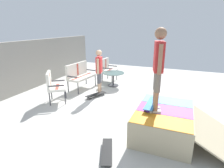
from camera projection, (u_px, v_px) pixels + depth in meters
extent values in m
cube|color=beige|center=(123.00, 107.00, 5.72)|extent=(12.00, 12.00, 0.10)
cube|color=gray|center=(23.00, 66.00, 6.85)|extent=(9.00, 0.20, 1.89)
cube|color=tan|center=(163.00, 122.00, 4.15)|extent=(1.70, 1.23, 0.60)
cube|color=orange|center=(161.00, 121.00, 3.56)|extent=(0.55, 1.18, 0.01)
cube|color=purple|center=(165.00, 110.00, 4.06)|extent=(0.55, 1.18, 0.01)
cube|color=#4C99D8|center=(167.00, 101.00, 4.56)|extent=(0.55, 1.18, 0.01)
cylinder|color=#B2B2B7|center=(139.00, 107.00, 4.28)|extent=(1.62, 0.06, 0.05)
cube|color=tan|center=(212.00, 132.00, 3.80)|extent=(1.65, 0.86, 0.50)
cylinder|color=#38383D|center=(78.00, 88.00, 6.63)|extent=(0.04, 0.04, 0.44)
cylinder|color=#38383D|center=(95.00, 80.00, 7.62)|extent=(0.04, 0.04, 0.44)
cylinder|color=#38383D|center=(68.00, 87.00, 6.83)|extent=(0.04, 0.04, 0.44)
cylinder|color=#38383D|center=(86.00, 79.00, 7.83)|extent=(0.04, 0.04, 0.44)
cube|color=silver|center=(82.00, 77.00, 7.15)|extent=(1.30, 0.66, 0.08)
cube|color=#B74738|center=(82.00, 76.00, 7.14)|extent=(1.21, 0.21, 0.00)
cube|color=silver|center=(77.00, 69.00, 7.16)|extent=(1.25, 0.19, 0.50)
cube|color=#B74738|center=(77.00, 69.00, 7.16)|extent=(0.11, 0.09, 0.46)
cube|color=#38383D|center=(72.00, 77.00, 6.59)|extent=(0.08, 0.47, 0.04)
cube|color=#38383D|center=(91.00, 70.00, 7.61)|extent=(0.08, 0.47, 0.04)
cylinder|color=#38383D|center=(112.00, 78.00, 7.96)|extent=(0.04, 0.04, 0.44)
cylinder|color=#38383D|center=(117.00, 75.00, 8.43)|extent=(0.04, 0.04, 0.44)
cylinder|color=#38383D|center=(103.00, 77.00, 8.15)|extent=(0.04, 0.04, 0.44)
cylinder|color=#38383D|center=(108.00, 74.00, 8.62)|extent=(0.04, 0.04, 0.44)
cube|color=silver|center=(110.00, 71.00, 8.21)|extent=(0.64, 0.57, 0.08)
cube|color=#B74738|center=(110.00, 70.00, 8.20)|extent=(0.58, 0.12, 0.00)
cube|color=silver|center=(105.00, 64.00, 8.22)|extent=(0.62, 0.10, 0.50)
cube|color=#B74738|center=(105.00, 64.00, 8.22)|extent=(0.10, 0.09, 0.46)
cube|color=#38383D|center=(107.00, 68.00, 7.91)|extent=(0.06, 0.47, 0.04)
cube|color=#38383D|center=(112.00, 66.00, 8.42)|extent=(0.06, 0.47, 0.04)
cylinder|color=#38383D|center=(65.00, 98.00, 5.76)|extent=(0.04, 0.04, 0.44)
cylinder|color=#38383D|center=(66.00, 92.00, 6.26)|extent=(0.04, 0.04, 0.44)
cylinder|color=#38383D|center=(50.00, 99.00, 5.67)|extent=(0.04, 0.04, 0.44)
cylinder|color=#38383D|center=(51.00, 93.00, 6.17)|extent=(0.04, 0.04, 0.44)
cube|color=silver|center=(57.00, 88.00, 5.89)|extent=(0.82, 0.80, 0.08)
cube|color=#B74738|center=(57.00, 87.00, 5.87)|extent=(0.54, 0.41, 0.00)
cube|color=silver|center=(49.00, 80.00, 5.75)|extent=(0.56, 0.42, 0.50)
cube|color=#B74738|center=(49.00, 80.00, 5.75)|extent=(0.13, 0.13, 0.46)
cube|color=#38383D|center=(56.00, 86.00, 5.57)|extent=(0.30, 0.41, 0.04)
cube|color=#38383D|center=(58.00, 81.00, 6.11)|extent=(0.30, 0.41, 0.04)
cylinder|color=#38383D|center=(113.00, 79.00, 7.56)|extent=(0.06, 0.06, 0.55)
cylinder|color=#38383D|center=(113.00, 85.00, 7.64)|extent=(0.44, 0.44, 0.03)
cylinder|color=#4C6660|center=(113.00, 73.00, 7.47)|extent=(0.90, 0.90, 0.02)
cube|color=silver|center=(99.00, 94.00, 6.64)|extent=(0.16, 0.26, 0.05)
cylinder|color=tan|center=(99.00, 88.00, 6.58)|extent=(0.10, 0.10, 0.38)
cylinder|color=#4C4C51|center=(99.00, 78.00, 6.46)|extent=(0.13, 0.13, 0.38)
cube|color=silver|center=(100.00, 92.00, 6.81)|extent=(0.16, 0.26, 0.05)
cylinder|color=tan|center=(100.00, 87.00, 6.74)|extent=(0.10, 0.10, 0.38)
cylinder|color=#4C4C51|center=(100.00, 77.00, 6.63)|extent=(0.13, 0.13, 0.38)
cube|color=red|center=(99.00, 65.00, 6.40)|extent=(0.35, 0.25, 0.56)
sphere|color=tan|center=(99.00, 53.00, 6.28)|extent=(0.21, 0.21, 0.21)
cylinder|color=tan|center=(98.00, 67.00, 6.22)|extent=(0.08, 0.08, 0.53)
cylinder|color=tan|center=(100.00, 64.00, 6.60)|extent=(0.08, 0.08, 0.53)
cube|color=silver|center=(154.00, 108.00, 4.07)|extent=(0.17, 0.26, 0.05)
cylinder|color=#9E7051|center=(155.00, 98.00, 4.00)|extent=(0.10, 0.10, 0.42)
cylinder|color=slate|center=(157.00, 80.00, 3.88)|extent=(0.13, 0.13, 0.42)
cube|color=silver|center=(155.00, 111.00, 3.91)|extent=(0.17, 0.26, 0.05)
cylinder|color=#9E7051|center=(156.00, 101.00, 3.84)|extent=(0.10, 0.10, 0.42)
cylinder|color=slate|center=(157.00, 83.00, 3.72)|extent=(0.13, 0.13, 0.42)
cube|color=red|center=(159.00, 57.00, 3.64)|extent=(0.36, 0.26, 0.61)
sphere|color=#9E7051|center=(161.00, 33.00, 3.50)|extent=(0.24, 0.24, 0.24)
cylinder|color=#9E7051|center=(158.00, 56.00, 3.84)|extent=(0.08, 0.08, 0.58)
cylinder|color=#9E7051|center=(160.00, 60.00, 3.46)|extent=(0.08, 0.08, 0.58)
cube|color=black|center=(96.00, 94.00, 6.41)|extent=(0.81, 0.52, 0.02)
cylinder|color=#333333|center=(103.00, 95.00, 6.56)|extent=(0.06, 0.05, 0.06)
cylinder|color=#333333|center=(101.00, 94.00, 6.67)|extent=(0.06, 0.05, 0.06)
cylinder|color=#333333|center=(91.00, 99.00, 6.20)|extent=(0.06, 0.05, 0.06)
cylinder|color=#333333|center=(88.00, 97.00, 6.31)|extent=(0.06, 0.05, 0.06)
cube|color=black|center=(107.00, 151.00, 3.49)|extent=(0.82, 0.48, 0.02)
cylinder|color=#333333|center=(111.00, 145.00, 3.78)|extent=(0.06, 0.05, 0.06)
cylinder|color=#333333|center=(104.00, 145.00, 3.78)|extent=(0.06, 0.05, 0.06)
cylinder|color=#333333|center=(111.00, 164.00, 3.24)|extent=(0.06, 0.05, 0.06)
cylinder|color=#333333|center=(102.00, 164.00, 3.24)|extent=(0.06, 0.05, 0.06)
cube|color=#3372B2|center=(151.00, 103.00, 4.15)|extent=(0.80, 0.22, 0.01)
cylinder|color=#333333|center=(157.00, 102.00, 4.38)|extent=(0.06, 0.03, 0.06)
cylinder|color=#333333|center=(150.00, 101.00, 4.44)|extent=(0.06, 0.03, 0.06)
cylinder|color=#333333|center=(152.00, 111.00, 3.89)|extent=(0.06, 0.03, 0.06)
cylinder|color=#333333|center=(145.00, 110.00, 3.95)|extent=(0.06, 0.03, 0.06)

